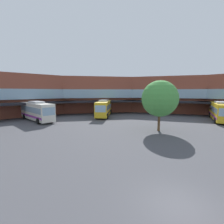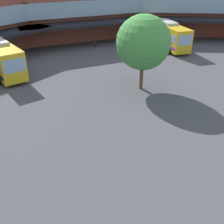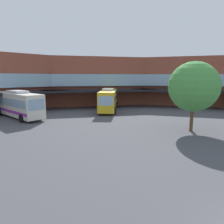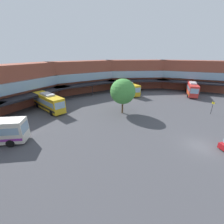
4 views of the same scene
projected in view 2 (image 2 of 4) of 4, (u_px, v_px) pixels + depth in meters
name	position (u px, v px, depth m)	size (l,w,h in m)	color
station_building	(38.00, 43.00, 24.74)	(86.47, 51.07, 9.90)	brown
bus_2	(166.00, 34.00, 41.01)	(8.82, 10.71, 3.87)	gold
plaza_tree	(143.00, 43.00, 25.44)	(5.29, 5.29, 7.46)	brown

